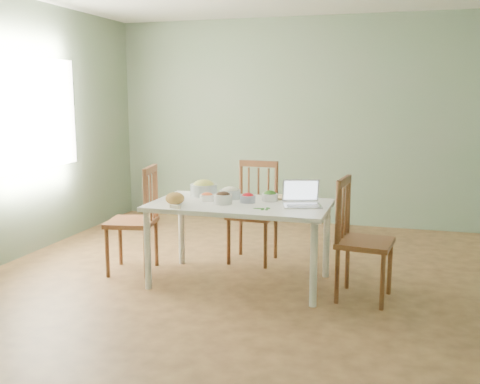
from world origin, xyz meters
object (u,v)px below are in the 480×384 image
(chair_left, at_px, (132,219))
(laptop, at_px, (303,194))
(dining_table, at_px, (240,243))
(chair_right, at_px, (365,240))
(bowl_squash, at_px, (204,188))
(bread_boule, at_px, (175,198))
(chair_far, at_px, (253,213))

(chair_left, bearing_deg, laptop, 78.82)
(dining_table, distance_m, chair_right, 1.13)
(chair_left, relative_size, bowl_squash, 4.03)
(bread_boule, xyz_separation_m, laptop, (1.10, 0.23, 0.06))
(bowl_squash, bearing_deg, chair_far, 47.64)
(chair_far, bearing_deg, dining_table, -81.68)
(chair_far, distance_m, chair_right, 1.40)
(laptop, bearing_deg, dining_table, 163.81)
(chair_left, bearing_deg, bowl_squash, 99.17)
(chair_left, distance_m, bread_boule, 0.68)
(chair_right, height_order, bowl_squash, chair_right)
(chair_far, xyz_separation_m, bowl_squash, (-0.38, -0.41, 0.30))
(chair_right, height_order, laptop, chair_right)
(chair_right, relative_size, bread_boule, 6.07)
(chair_left, height_order, chair_right, chair_left)
(chair_left, height_order, laptop, chair_left)
(dining_table, distance_m, bread_boule, 0.72)
(chair_right, xyz_separation_m, laptop, (-0.55, 0.10, 0.34))
(dining_table, relative_size, chair_far, 1.55)
(bread_boule, bearing_deg, chair_right, 4.77)
(dining_table, height_order, bowl_squash, bowl_squash)
(dining_table, bearing_deg, chair_right, -4.66)
(bread_boule, bearing_deg, chair_far, 62.38)
(chair_left, distance_m, chair_right, 2.21)
(chair_right, bearing_deg, bowl_squash, 84.28)
(chair_far, xyz_separation_m, chair_left, (-1.03, -0.65, 0.00))
(dining_table, distance_m, chair_far, 0.68)
(chair_far, height_order, chair_right, chair_far)
(dining_table, relative_size, laptop, 4.89)
(bowl_squash, bearing_deg, chair_left, -160.02)
(bread_boule, relative_size, laptop, 0.52)
(dining_table, xyz_separation_m, bread_boule, (-0.53, -0.23, 0.43))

